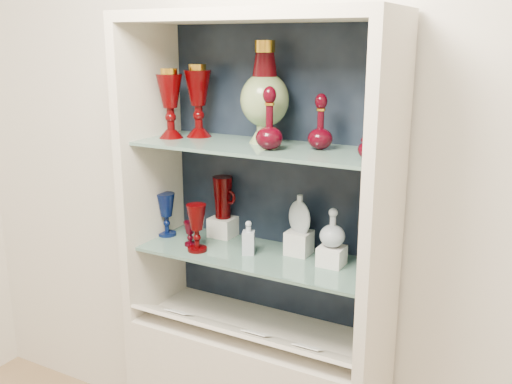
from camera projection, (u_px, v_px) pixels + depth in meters
The scene contains 29 objects.
wall_back at pixel (283, 155), 2.25m from camera, with size 3.50×0.02×2.80m, color white.
cabinet_back_panel at pixel (279, 175), 2.25m from camera, with size 0.98×0.02×1.15m, color black.
cabinet_side_left at pixel (152, 171), 2.31m from camera, with size 0.04×0.40×1.15m, color beige.
cabinet_side_right at pixel (385, 203), 1.86m from camera, with size 0.04×0.40×1.15m, color beige.
cabinet_top_cap at pixel (256, 16), 1.93m from camera, with size 1.00×0.40×0.04m, color beige.
shelf_lower at pixel (259, 256), 2.17m from camera, with size 0.92×0.34×0.01m, color slate.
shelf_upper at pixel (259, 147), 2.07m from camera, with size 0.92×0.34×0.01m, color slate.
label_ledge at pixel (242, 333), 2.13m from camera, with size 0.92×0.18×0.01m, color beige.
label_card_0 at pixel (257, 333), 2.10m from camera, with size 0.10×0.07×0.00m, color white.
label_card_1 at pixel (308, 347), 2.00m from camera, with size 0.10×0.07×0.00m, color white.
label_card_2 at pixel (179, 312), 2.26m from camera, with size 0.10×0.07×0.00m, color white.
pedestal_lamp_left at pixel (170, 104), 2.19m from camera, with size 0.10×0.10×0.27m, color #430000, non-canonical shape.
pedestal_lamp_right at pixel (198, 101), 2.22m from camera, with size 0.11×0.11×0.28m, color #430000, non-canonical shape.
enamel_urn at pixel (265, 93), 2.08m from camera, with size 0.18×0.18×0.37m, color #104F1E, non-canonical shape.
ruby_decanter_a at pixel (269, 115), 1.95m from camera, with size 0.10×0.10×0.25m, color #3F020C, non-canonical shape.
ruby_decanter_b at pixel (321, 120), 1.97m from camera, with size 0.09×0.09×0.21m, color #3F020C, non-canonical shape.
lidded_bowl at pixel (372, 145), 1.79m from camera, with size 0.09×0.09×0.10m, color #3F020C, non-canonical shape.
cobalt_goblet at pixel (166, 214), 2.36m from camera, with size 0.08×0.08×0.18m, color #071445, non-canonical shape.
ruby_goblet_tall at pixel (197, 228), 2.18m from camera, with size 0.08×0.08×0.19m, color #430000, non-canonical shape.
ruby_goblet_small at pixel (190, 234), 2.25m from camera, with size 0.05×0.05×0.10m, color #3F020C, non-canonical shape.
riser_ruby_pitcher at pixel (223, 227), 2.37m from camera, with size 0.10×0.10×0.08m, color silver.
ruby_pitcher at pixel (223, 197), 2.33m from camera, with size 0.13×0.08×0.17m, color #430000, non-canonical shape.
clear_square_bottle at pixel (249, 238), 2.16m from camera, with size 0.05×0.05×0.13m, color #9FABB9, non-canonical shape.
riser_flat_flask at pixel (299, 243), 2.16m from camera, with size 0.09×0.09×0.09m, color silver.
flat_flask at pixel (300, 213), 2.13m from camera, with size 0.11×0.04×0.15m, color #AAB8BF, non-canonical shape.
riser_clear_round_decanter at pixel (332, 256), 2.06m from camera, with size 0.09×0.09×0.07m, color silver.
clear_round_decanter at pixel (333, 229), 2.03m from camera, with size 0.09×0.09×0.14m, color #9FABB9, non-canonical shape.
riser_cameo_medallion at pixel (373, 261), 1.97m from camera, with size 0.08×0.08×0.10m, color silver.
cameo_medallion at pixel (375, 228), 1.94m from camera, with size 0.12×0.04×0.14m, color black, non-canonical shape.
Camera 1 is at (0.97, -0.24, 1.84)m, focal length 40.00 mm.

